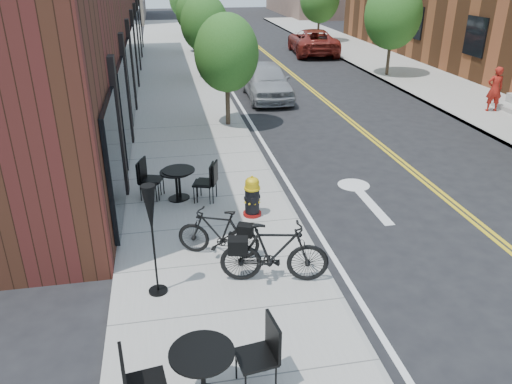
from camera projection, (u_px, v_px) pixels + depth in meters
ground at (318, 258)px, 10.05m from camera, size 120.00×120.00×0.00m
sidewalk_near at (187, 120)px, 18.60m from camera, size 4.00×70.00×0.12m
sidewalk_far at (479, 104)px, 20.62m from camera, size 4.00×70.00×0.12m
building_near at (63, 14)px, 19.96m from camera, size 5.00×28.00×7.00m
tree_near_a at (227, 53)px, 16.87m from camera, size 2.20×2.20×3.81m
tree_near_b at (204, 23)px, 23.96m from camera, size 2.30×2.30×3.98m
tree_near_c at (193, 12)px, 31.17m from camera, size 2.10×2.10×3.67m
tree_far_b at (393, 15)px, 24.48m from camera, size 2.80×2.80×4.62m
fire_hydrant at (252, 197)px, 11.30m from camera, size 0.50×0.50×0.97m
bicycle_left at (218, 233)px, 9.73m from camera, size 1.70×1.06×0.99m
bicycle_right at (274, 253)px, 8.88m from camera, size 2.03×0.93×1.18m
bistro_set_a at (203, 369)px, 6.43m from camera, size 2.00×0.96×1.06m
bistro_set_b at (179, 180)px, 12.10m from camera, size 1.86×1.01×0.98m
bistro_set_c at (176, 181)px, 12.04m from camera, size 1.82×0.96×0.96m
patio_umbrella at (151, 218)px, 8.20m from camera, size 0.33×0.33×2.06m
parked_car_a at (266, 81)px, 21.43m from camera, size 1.97×4.58×1.54m
parked_car_b at (233, 46)px, 30.25m from camera, size 1.87×4.68×1.51m
parked_car_c at (226, 40)px, 33.08m from camera, size 2.52×4.97×1.38m
parked_car_far at (313, 41)px, 31.79m from camera, size 3.17×5.89×1.57m
pedestrian at (495, 89)px, 19.13m from camera, size 0.68×0.50×1.71m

